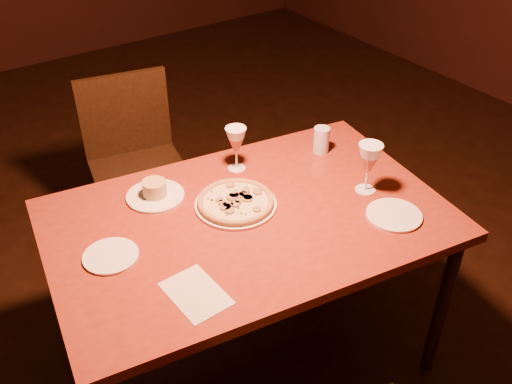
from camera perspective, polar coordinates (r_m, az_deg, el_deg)
floor at (r=2.69m, az=-2.97°, el=-12.72°), size 7.00×7.00×0.00m
dining_table at (r=2.08m, az=-0.76°, el=-3.86°), size 1.53×1.11×0.75m
chair_far at (r=2.87m, az=-11.95°, el=3.20°), size 0.52×0.52×0.91m
pizza_plate at (r=2.08m, az=-2.04°, el=-0.99°), size 0.30×0.30×0.03m
ramekin_saucer at (r=2.15m, az=-10.08°, el=-0.01°), size 0.22×0.22×0.07m
wine_glass_far at (r=2.25m, az=-1.99°, el=4.34°), size 0.08×0.08×0.18m
wine_glass_right at (r=2.15m, az=11.15°, el=2.36°), size 0.09×0.09×0.20m
water_tumbler at (r=2.39m, az=6.55°, el=5.20°), size 0.07×0.07×0.11m
side_plate_left at (r=1.93m, az=-14.33°, el=-6.21°), size 0.18×0.18×0.01m
side_plate_near at (r=2.09m, az=13.63°, el=-2.26°), size 0.20×0.20×0.01m
menu_card at (r=1.76m, az=-6.04°, el=-10.05°), size 0.16×0.22×0.00m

